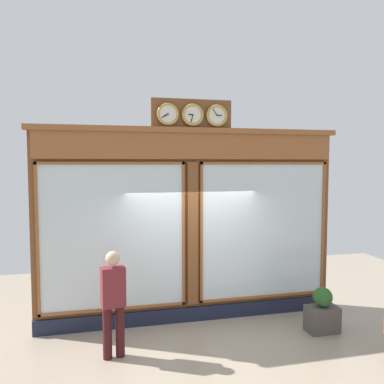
# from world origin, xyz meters

# --- Properties ---
(shop_facade) EXTENTS (5.89, 0.42, 4.23)m
(shop_facade) POSITION_xyz_m (-0.00, -0.13, 1.87)
(shop_facade) COLOR brown
(shop_facade) RESTS_ON ground_plane
(pedestrian) EXTENTS (0.39, 0.28, 1.69)m
(pedestrian) POSITION_xyz_m (1.52, 1.11, 0.93)
(pedestrian) COLOR #3A1316
(pedestrian) RESTS_ON ground_plane
(planter_box) EXTENTS (0.56, 0.36, 0.46)m
(planter_box) POSITION_xyz_m (-2.17, 1.02, 0.23)
(planter_box) COLOR #4C4742
(planter_box) RESTS_ON ground_plane
(planter_shrub) EXTENTS (0.35, 0.35, 0.35)m
(planter_shrub) POSITION_xyz_m (-2.17, 1.02, 0.64)
(planter_shrub) COLOR #285623
(planter_shrub) RESTS_ON planter_box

